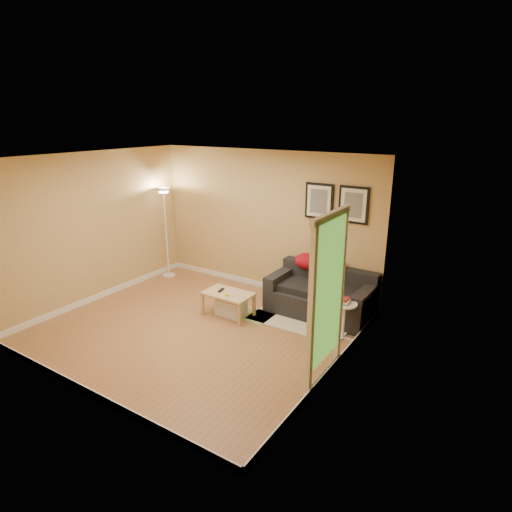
# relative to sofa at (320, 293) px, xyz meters

# --- Properties ---
(floor) EXTENTS (4.50, 4.50, 0.00)m
(floor) POSITION_rel_sofa_xyz_m (-1.38, -1.53, -0.38)
(floor) COLOR #A36846
(floor) RESTS_ON ground
(ceiling) EXTENTS (4.50, 4.50, 0.00)m
(ceiling) POSITION_rel_sofa_xyz_m (-1.38, -1.53, 2.23)
(ceiling) COLOR white
(ceiling) RESTS_ON wall_back
(wall_back) EXTENTS (4.50, 0.00, 4.50)m
(wall_back) POSITION_rel_sofa_xyz_m (-1.38, 0.47, 0.92)
(wall_back) COLOR tan
(wall_back) RESTS_ON ground
(wall_front) EXTENTS (4.50, 0.00, 4.50)m
(wall_front) POSITION_rel_sofa_xyz_m (-1.38, -3.53, 0.92)
(wall_front) COLOR tan
(wall_front) RESTS_ON ground
(wall_left) EXTENTS (0.00, 4.00, 4.00)m
(wall_left) POSITION_rel_sofa_xyz_m (-3.63, -1.53, 0.92)
(wall_left) COLOR tan
(wall_left) RESTS_ON ground
(wall_right) EXTENTS (0.00, 4.00, 4.00)m
(wall_right) POSITION_rel_sofa_xyz_m (0.87, -1.53, 0.92)
(wall_right) COLOR tan
(wall_right) RESTS_ON ground
(baseboard_back) EXTENTS (4.50, 0.02, 0.10)m
(baseboard_back) POSITION_rel_sofa_xyz_m (-1.38, 0.46, -0.33)
(baseboard_back) COLOR white
(baseboard_back) RESTS_ON ground
(baseboard_front) EXTENTS (4.50, 0.02, 0.10)m
(baseboard_front) POSITION_rel_sofa_xyz_m (-1.38, -3.52, -0.33)
(baseboard_front) COLOR white
(baseboard_front) RESTS_ON ground
(baseboard_left) EXTENTS (0.02, 4.00, 0.10)m
(baseboard_left) POSITION_rel_sofa_xyz_m (-3.62, -1.53, -0.33)
(baseboard_left) COLOR white
(baseboard_left) RESTS_ON ground
(baseboard_right) EXTENTS (0.02, 4.00, 0.10)m
(baseboard_right) POSITION_rel_sofa_xyz_m (0.86, -1.53, -0.33)
(baseboard_right) COLOR white
(baseboard_right) RESTS_ON ground
(sofa) EXTENTS (1.70, 0.90, 0.75)m
(sofa) POSITION_rel_sofa_xyz_m (0.00, 0.00, 0.00)
(sofa) COLOR black
(sofa) RESTS_ON ground
(red_throw) EXTENTS (0.48, 0.36, 0.28)m
(red_throw) POSITION_rel_sofa_xyz_m (-0.38, 0.27, 0.40)
(red_throw) COLOR #A60F25
(red_throw) RESTS_ON sofa
(plaid_throw) EXTENTS (0.45, 0.32, 0.10)m
(plaid_throw) POSITION_rel_sofa_xyz_m (0.04, 0.30, 0.41)
(plaid_throw) COLOR tan
(plaid_throw) RESTS_ON sofa
(framed_print_left) EXTENTS (0.50, 0.04, 0.60)m
(framed_print_left) POSITION_rel_sofa_xyz_m (-0.30, 0.45, 1.43)
(framed_print_left) COLOR black
(framed_print_left) RESTS_ON wall_back
(framed_print_right) EXTENTS (0.50, 0.04, 0.60)m
(framed_print_right) POSITION_rel_sofa_xyz_m (0.30, 0.45, 1.43)
(framed_print_right) COLOR black
(framed_print_right) RESTS_ON wall_back
(area_rug) EXTENTS (1.25, 0.85, 0.01)m
(area_rug) POSITION_rel_sofa_xyz_m (-0.32, -0.42, -0.37)
(area_rug) COLOR beige
(area_rug) RESTS_ON ground
(green_runner) EXTENTS (0.70, 0.50, 0.01)m
(green_runner) POSITION_rel_sofa_xyz_m (-0.93, -0.68, -0.37)
(green_runner) COLOR #668C4C
(green_runner) RESTS_ON ground
(coffee_table) EXTENTS (0.88, 0.64, 0.40)m
(coffee_table) POSITION_rel_sofa_xyz_m (-1.24, -0.89, -0.17)
(coffee_table) COLOR tan
(coffee_table) RESTS_ON ground
(remote_control) EXTENTS (0.08, 0.17, 0.02)m
(remote_control) POSITION_rel_sofa_xyz_m (-1.39, -0.88, 0.04)
(remote_control) COLOR black
(remote_control) RESTS_ON coffee_table
(tape_roll) EXTENTS (0.07, 0.07, 0.03)m
(tape_roll) POSITION_rel_sofa_xyz_m (-1.19, -1.00, 0.04)
(tape_roll) COLOR yellow
(tape_roll) RESTS_ON coffee_table
(storage_bin) EXTENTS (0.46, 0.34, 0.28)m
(storage_bin) POSITION_rel_sofa_xyz_m (-1.22, -0.84, -0.23)
(storage_bin) COLOR white
(storage_bin) RESTS_ON ground
(side_table) EXTENTS (0.37, 0.37, 0.56)m
(side_table) POSITION_rel_sofa_xyz_m (0.64, -0.58, -0.09)
(side_table) COLOR white
(side_table) RESTS_ON ground
(book_stack) EXTENTS (0.17, 0.22, 0.07)m
(book_stack) POSITION_rel_sofa_xyz_m (0.62, -0.58, 0.22)
(book_stack) COLOR teal
(book_stack) RESTS_ON side_table
(floor_lamp) EXTENTS (0.24, 0.24, 1.84)m
(floor_lamp) POSITION_rel_sofa_xyz_m (-3.38, -0.06, 0.50)
(floor_lamp) COLOR white
(floor_lamp) RESTS_ON ground
(doorway) EXTENTS (0.12, 1.01, 2.13)m
(doorway) POSITION_rel_sofa_xyz_m (0.82, -1.68, 0.65)
(doorway) COLOR white
(doorway) RESTS_ON ground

